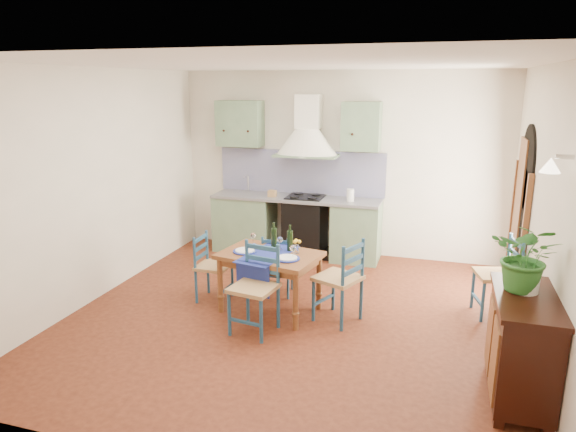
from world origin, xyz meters
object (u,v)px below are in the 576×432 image
object	(u,v)px
dining_table	(270,260)
chair_near	(255,288)
sideboard	(522,344)
potted_plant	(527,257)

from	to	relation	value
dining_table	chair_near	world-z (taller)	dining_table
dining_table	chair_near	bearing A→B (deg)	-88.46
sideboard	dining_table	bearing A→B (deg)	157.78
chair_near	potted_plant	bearing A→B (deg)	-9.17
chair_near	sideboard	bearing A→B (deg)	-11.62
dining_table	potted_plant	size ratio (longest dim) A/B	2.07
chair_near	dining_table	bearing A→B (deg)	91.54
dining_table	potted_plant	bearing A→B (deg)	-20.11
dining_table	sideboard	distance (m)	2.78
dining_table	potted_plant	world-z (taller)	potted_plant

